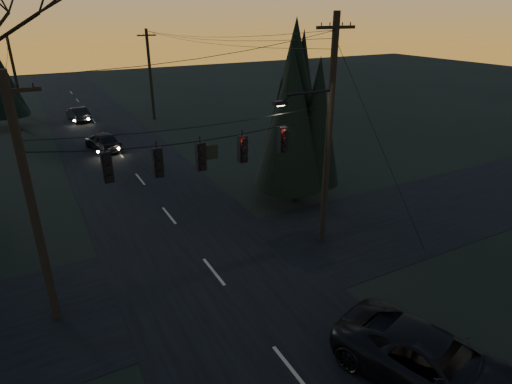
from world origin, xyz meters
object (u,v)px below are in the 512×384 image
utility_pole_far_l (24,115)px  sedan_oncoming_b (78,114)px  utility_pole_left (57,317)px  utility_pole_far_r (154,119)px  suv_near (434,364)px  utility_pole_right (321,241)px  evergreen_right (297,117)px  sedan_oncoming_a (103,141)px

utility_pole_far_l → sedan_oncoming_b: 7.08m
utility_pole_left → utility_pole_far_l: (0.00, 36.00, 0.00)m
utility_pole_far_r → suv_near: (-2.30, -36.35, 0.80)m
utility_pole_right → sedan_oncoming_b: (-6.75, 30.79, 0.67)m
evergreen_right → sedan_oncoming_b: size_ratio=2.09×
utility_pole_far_r → evergreen_right: size_ratio=1.00×
sedan_oncoming_a → suv_near: bearing=86.6°
utility_pole_left → utility_pole_far_l: 36.00m
utility_pole_left → evergreen_right: bearing=19.2°
suv_near → sedan_oncoming_b: 39.39m
suv_near → sedan_oncoming_b: suv_near is taller
utility_pole_far_l → suv_near: size_ratio=1.40×
utility_pole_far_l → evergreen_right: bearing=-67.7°
evergreen_right → utility_pole_far_r: bearing=93.4°
evergreen_right → suv_near: 13.97m
utility_pole_far_r → utility_pole_far_l: bearing=145.2°
utility_pole_right → utility_pole_far_l: bearing=107.7°
utility_pole_far_r → sedan_oncoming_b: utility_pole_far_r is taller
utility_pole_far_r → utility_pole_far_l: (-11.50, 8.00, 0.00)m
utility_pole_right → suv_near: 8.69m
suv_near → sedan_oncoming_b: bearing=79.3°
utility_pole_far_r → suv_near: size_ratio=1.48×
utility_pole_left → suv_near: bearing=-42.2°
suv_near → sedan_oncoming_a: size_ratio=1.36×
utility_pole_far_l → suv_near: utility_pole_far_l is taller
utility_pole_right → utility_pole_left: 11.50m
utility_pole_left → sedan_oncoming_a: bearing=75.3°
utility_pole_right → utility_pole_left: (-11.50, 0.00, 0.00)m
utility_pole_right → suv_near: utility_pole_right is taller
utility_pole_right → evergreen_right: (1.40, 4.50, 4.85)m
utility_pole_right → sedan_oncoming_b: utility_pole_right is taller
utility_pole_far_r → evergreen_right: evergreen_right is taller
suv_near → sedan_oncoming_b: size_ratio=1.41×
utility_pole_right → utility_pole_far_r: bearing=90.0°
utility_pole_far_l → sedan_oncoming_b: bearing=-47.6°
utility_pole_right → suv_near: bearing=-105.4°
suv_near → evergreen_right: bearing=56.8°
utility_pole_left → utility_pole_far_r: (11.50, 28.00, 0.00)m
utility_pole_far_r → suv_near: utility_pole_far_r is taller
utility_pole_far_r → utility_pole_far_l: 14.01m
utility_pole_left → evergreen_right: evergreen_right is taller
suv_near → sedan_oncoming_a: 28.27m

